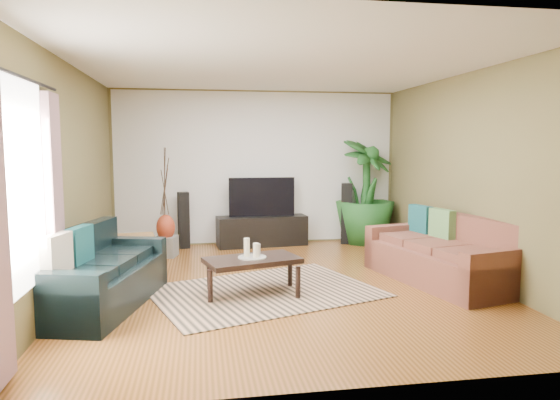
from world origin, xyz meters
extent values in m
plane|color=#935426|center=(0.00, 0.00, 0.00)|extent=(5.50, 5.50, 0.00)
plane|color=white|center=(0.00, 0.00, 2.70)|extent=(5.50, 5.50, 0.00)
plane|color=brown|center=(0.00, 2.75, 1.35)|extent=(5.00, 0.00, 5.00)
plane|color=brown|center=(0.00, -2.75, 1.35)|extent=(5.00, 0.00, 5.00)
plane|color=brown|center=(-2.50, 0.00, 1.35)|extent=(0.00, 5.50, 5.50)
plane|color=brown|center=(2.50, 0.00, 1.35)|extent=(0.00, 5.50, 5.50)
plane|color=white|center=(0.00, 2.74, 1.35)|extent=(4.90, 0.00, 4.90)
plane|color=white|center=(-2.48, -1.60, 1.40)|extent=(0.00, 1.80, 1.80)
cube|color=gray|center=(-2.43, -0.85, 1.15)|extent=(0.08, 0.35, 2.20)
cylinder|color=black|center=(-2.43, -1.60, 2.30)|extent=(0.03, 1.90, 0.03)
cube|color=black|center=(-2.06, -0.53, 0.42)|extent=(1.26, 2.04, 0.85)
cube|color=brown|center=(2.01, -0.18, 0.42)|extent=(1.37, 2.22, 0.85)
cube|color=tan|center=(-0.27, -0.28, 0.01)|extent=(3.00, 2.54, 0.01)
cube|color=black|center=(-0.42, -0.36, 0.22)|extent=(1.19, 0.86, 0.44)
cylinder|color=gray|center=(-0.42, -0.36, 0.45)|extent=(0.33, 0.33, 0.01)
cylinder|color=#F2ECCC|center=(-0.48, -0.33, 0.56)|extent=(0.07, 0.07, 0.21)
cylinder|color=white|center=(-0.38, -0.40, 0.54)|extent=(0.07, 0.07, 0.17)
cylinder|color=beige|center=(-0.35, -0.30, 0.52)|extent=(0.07, 0.07, 0.14)
cube|color=black|center=(0.05, 2.50, 0.26)|extent=(1.60, 0.63, 0.52)
cube|color=black|center=(0.05, 2.50, 0.86)|extent=(1.14, 0.06, 0.67)
cube|color=black|center=(-1.29, 2.50, 0.48)|extent=(0.21, 0.22, 0.96)
cube|color=black|center=(1.56, 2.45, 0.54)|extent=(0.25, 0.26, 1.08)
imported|color=#1C541E|center=(1.91, 2.46, 0.93)|extent=(1.47, 1.47, 1.86)
cylinder|color=black|center=(1.91, 2.46, 0.13)|extent=(0.34, 0.34, 0.27)
cube|color=gray|center=(-1.55, 1.87, 0.16)|extent=(0.38, 0.38, 0.32)
ellipsoid|color=#97321B|center=(-1.55, 1.87, 0.46)|extent=(0.29, 0.29, 0.41)
cube|color=olive|center=(-1.88, 0.79, 0.27)|extent=(0.58, 0.58, 0.54)
camera|label=1|loc=(-1.01, -6.04, 1.74)|focal=32.00mm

